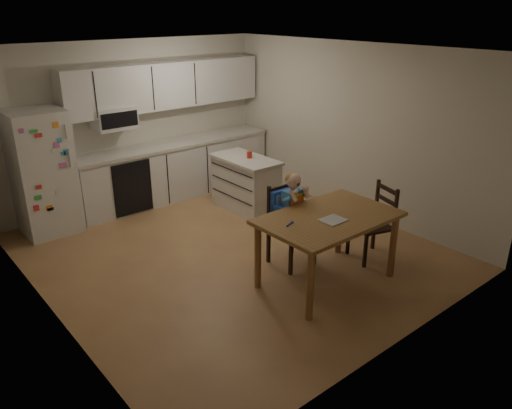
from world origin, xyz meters
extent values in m
cube|color=#9A6A45|center=(0.00, 0.00, -0.01)|extent=(4.50, 5.00, 0.01)
cube|color=beige|center=(0.00, 2.50, 1.25)|extent=(4.50, 0.02, 2.50)
cube|color=beige|center=(-2.25, 0.00, 1.25)|extent=(0.02, 5.00, 2.50)
cube|color=beige|center=(2.25, 0.00, 1.25)|extent=(0.02, 5.00, 2.50)
cube|color=white|center=(0.00, 0.00, 2.50)|extent=(4.50, 5.00, 0.01)
cube|color=silver|center=(-1.55, 2.15, 0.85)|extent=(0.72, 0.70, 1.70)
cube|color=silver|center=(0.53, 2.20, 0.43)|extent=(3.34, 0.60, 0.86)
cube|color=beige|center=(0.53, 2.19, 0.89)|extent=(3.37, 0.62, 0.05)
cube|color=black|center=(-0.39, 1.89, 0.43)|extent=(0.60, 0.02, 0.80)
cube|color=silver|center=(0.53, 2.33, 1.80)|extent=(3.34, 0.34, 0.70)
cube|color=silver|center=(-0.39, 2.30, 1.42)|extent=(0.60, 0.38, 0.33)
cube|color=silver|center=(1.05, 1.01, 0.39)|extent=(0.53, 1.07, 0.78)
cube|color=beige|center=(1.05, 1.01, 0.80)|extent=(0.59, 1.12, 0.04)
cylinder|color=red|center=(1.09, 0.97, 0.88)|extent=(0.08, 0.08, 0.10)
cube|color=brown|center=(0.38, -1.29, 0.80)|extent=(1.53, 0.98, 0.04)
cylinder|color=brown|center=(-0.30, -1.70, 0.39)|extent=(0.08, 0.08, 0.77)
cylinder|color=brown|center=(-0.30, -0.89, 0.39)|extent=(0.08, 0.08, 0.77)
cylinder|color=brown|center=(1.05, -1.70, 0.39)|extent=(0.08, 0.08, 0.77)
cylinder|color=brown|center=(1.05, -0.89, 0.39)|extent=(0.08, 0.08, 0.77)
cube|color=#BABBC0|center=(0.32, -1.40, 0.82)|extent=(0.26, 0.22, 0.01)
cylinder|color=blue|center=(-0.11, -1.18, 0.83)|extent=(0.12, 0.06, 0.02)
cube|color=black|center=(0.38, -0.72, 0.46)|extent=(0.44, 0.44, 0.03)
cube|color=black|center=(0.18, -0.92, 0.22)|extent=(0.04, 0.04, 0.44)
cube|color=black|center=(0.18, -0.52, 0.22)|extent=(0.04, 0.04, 0.44)
cube|color=black|center=(0.58, -0.92, 0.22)|extent=(0.04, 0.04, 0.44)
cube|color=black|center=(0.58, -0.52, 0.22)|extent=(0.04, 0.04, 0.44)
cube|color=black|center=(0.38, -0.52, 0.73)|extent=(0.44, 0.04, 0.52)
cube|color=blue|center=(0.38, -0.72, 0.52)|extent=(0.40, 0.36, 0.10)
cube|color=blue|center=(0.38, -0.58, 0.75)|extent=(0.40, 0.06, 0.36)
cube|color=#6180DA|center=(0.38, -0.74, 0.58)|extent=(0.31, 0.27, 0.02)
cube|color=#315EA3|center=(0.38, -0.71, 0.82)|extent=(0.23, 0.15, 0.27)
cube|color=#CE4F12|center=(0.38, -0.78, 0.81)|extent=(0.20, 0.01, 0.21)
sphere|color=beige|center=(0.38, -0.72, 1.08)|extent=(0.18, 0.18, 0.18)
ellipsoid|color=olive|center=(0.38, -0.72, 1.10)|extent=(0.18, 0.17, 0.15)
cube|color=black|center=(1.23, -1.24, 0.43)|extent=(0.53, 0.53, 0.03)
cube|color=black|center=(1.11, -1.00, 0.21)|extent=(0.04, 0.04, 0.42)
cube|color=black|center=(1.47, -1.12, 0.21)|extent=(0.04, 0.04, 0.42)
cube|color=black|center=(0.99, -1.37, 0.21)|extent=(0.04, 0.04, 0.42)
cube|color=black|center=(1.35, -1.48, 0.21)|extent=(0.04, 0.04, 0.42)
cube|color=black|center=(1.41, -1.30, 0.70)|extent=(0.16, 0.41, 0.50)
camera|label=1|loc=(-3.44, -4.63, 2.97)|focal=35.00mm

